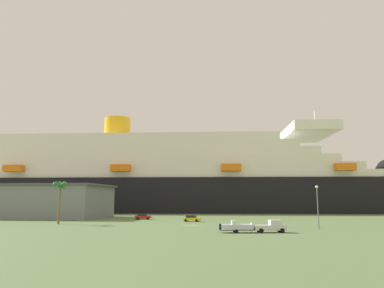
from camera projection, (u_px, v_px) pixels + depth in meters
name	position (u px, v px, depth m)	size (l,w,h in m)	color
ground_plane	(208.00, 218.00, 111.24)	(600.00, 600.00, 0.00)	#567042
cruise_ship	(183.00, 181.00, 164.76)	(235.43, 57.50, 52.94)	black
terminal_building	(35.00, 201.00, 116.31)	(47.29, 26.64, 10.46)	slate
pickup_truck	(271.00, 227.00, 64.60)	(5.91, 3.27, 2.20)	silver
small_boat_on_trailer	(240.00, 227.00, 64.22)	(7.67, 3.19, 2.15)	#595960
palm_tree	(60.00, 189.00, 86.91)	(3.51, 3.50, 10.19)	brown
street_lamp	(317.00, 201.00, 72.16)	(0.56, 0.56, 8.60)	slate
parked_car_yellow_taxi	(192.00, 218.00, 95.42)	(4.65, 2.46, 1.58)	yellow
parked_car_white_van	(49.00, 216.00, 108.59)	(4.55, 2.50, 1.58)	white
parked_car_red_hatchback	(143.00, 217.00, 105.94)	(4.68, 2.37, 1.58)	red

